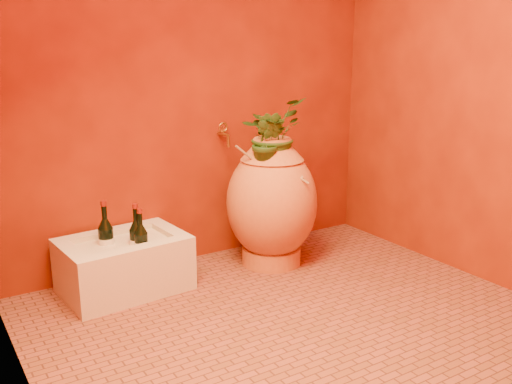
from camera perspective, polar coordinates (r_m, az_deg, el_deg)
floor at (r=3.00m, az=3.21°, el=-12.27°), size 2.50×2.50×0.00m
wall_back at (r=3.53m, az=-6.15°, el=12.92°), size 2.50×0.02×2.50m
wall_right at (r=3.55m, az=20.63°, el=12.08°), size 0.02×2.00×2.50m
amphora at (r=3.53m, az=1.59°, el=-1.01°), size 0.74×0.74×0.81m
stone_basin at (r=3.30m, az=-13.05°, el=-7.15°), size 0.70×0.50×0.31m
wine_bottle_a at (r=3.20m, az=-11.39°, el=-5.17°), size 0.08×0.08×0.32m
wine_bottle_b at (r=3.26m, az=-14.75°, el=-4.74°), size 0.09×0.09×0.35m
wine_bottle_c at (r=3.23m, az=-11.81°, el=-4.88°), size 0.08×0.08×0.34m
wall_tap at (r=3.58m, az=-3.20°, el=5.88°), size 0.06×0.13×0.15m
plant_main at (r=3.44m, az=1.67°, el=5.84°), size 0.49×0.47×0.43m
plant_side at (r=3.33m, az=1.21°, el=5.02°), size 0.24×0.25×0.36m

